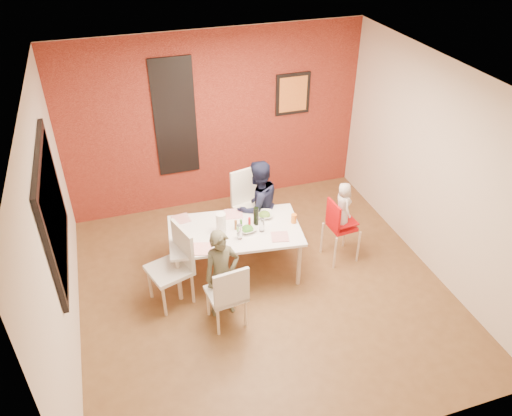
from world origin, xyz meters
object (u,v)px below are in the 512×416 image
object	(u,v)px
high_chair	(339,225)
wine_bottle	(256,216)
paper_towel_roll	(221,223)
toddler	(343,205)
chair_near	(228,293)
chair_left	(175,262)
chair_far	(251,202)
child_near	(222,274)
dining_table	(235,233)
child_far	(258,206)

from	to	relation	value
high_chair	wine_bottle	size ratio (longest dim) A/B	3.68
paper_towel_roll	wine_bottle	bearing A→B (deg)	3.60
toddler	paper_towel_roll	xyz separation A→B (m)	(-1.59, 0.14, -0.03)
chair_near	chair_left	world-z (taller)	chair_left
chair_far	child_near	bearing A→B (deg)	-132.29
paper_towel_roll	chair_near	bearing A→B (deg)	-100.16
chair_far	high_chair	bearing A→B (deg)	-53.71
wine_bottle	dining_table	bearing A→B (deg)	-174.67
child_far	toddler	size ratio (longest dim) A/B	2.11
chair_far	chair_near	bearing A→B (deg)	-128.16
chair_near	child_near	world-z (taller)	child_near
chair_near	wine_bottle	xyz separation A→B (m)	(0.62, 0.91, 0.31)
chair_left	child_near	xyz separation A→B (m)	(0.47, -0.40, 0.02)
dining_table	chair_far	size ratio (longest dim) A/B	1.67
dining_table	wine_bottle	distance (m)	0.34
chair_near	toddler	world-z (taller)	toddler
dining_table	paper_towel_roll	size ratio (longest dim) A/B	6.37
chair_near	wine_bottle	world-z (taller)	wine_bottle
high_chair	paper_towel_roll	size ratio (longest dim) A/B	3.34
high_chair	child_near	distance (m)	1.80
wine_bottle	chair_near	bearing A→B (deg)	-124.18
chair_far	high_chair	size ratio (longest dim) A/B	1.14
chair_left	dining_table	bearing A→B (deg)	88.79
chair_near	chair_far	xyz separation A→B (m)	(0.76, 1.58, 0.09)
dining_table	toddler	world-z (taller)	toddler
dining_table	chair_left	distance (m)	0.85
child_near	toddler	bearing A→B (deg)	9.76
paper_towel_roll	dining_table	bearing A→B (deg)	0.71
chair_near	paper_towel_roll	world-z (taller)	paper_towel_roll
dining_table	child_far	xyz separation A→B (m)	(0.45, 0.45, 0.04)
chair_left	child_near	world-z (taller)	child_near
dining_table	paper_towel_roll	xyz separation A→B (m)	(-0.17, -0.00, 0.20)
child_near	wine_bottle	world-z (taller)	child_near
child_near	high_chair	bearing A→B (deg)	9.86
chair_near	wine_bottle	distance (m)	1.15
child_near	child_far	bearing A→B (deg)	47.74
chair_near	toddler	bearing A→B (deg)	-163.23
chair_near	toddler	xyz separation A→B (m)	(1.75, 0.75, 0.36)
chair_left	paper_towel_roll	bearing A→B (deg)	92.84
chair_near	high_chair	distance (m)	1.88
child_near	wine_bottle	xyz separation A→B (m)	(0.63, 0.67, 0.23)
chair_near	dining_table	bearing A→B (deg)	-116.91
chair_far	chair_left	world-z (taller)	chair_far
child_near	wine_bottle	bearing A→B (deg)	40.64
dining_table	chair_far	bearing A→B (deg)	58.31
dining_table	high_chair	world-z (taller)	high_chair
high_chair	child_far	distance (m)	1.12
chair_left	paper_towel_roll	distance (m)	0.73
high_chair	child_near	xyz separation A→B (m)	(-1.73, -0.50, 0.03)
child_near	paper_towel_roll	world-z (taller)	child_near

